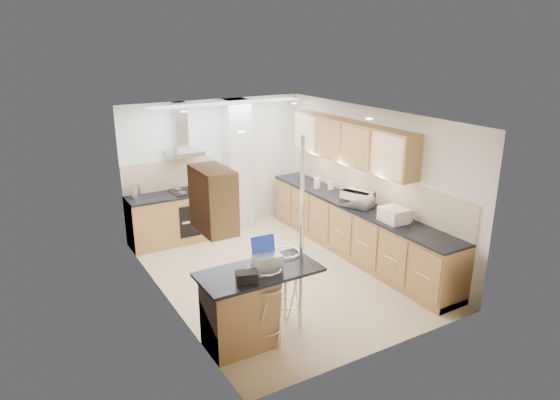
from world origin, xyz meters
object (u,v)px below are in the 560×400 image
microwave (358,199)px  bar_stool_end (285,285)px  bread_bin (394,215)px  bar_stool_near (265,307)px  laptop (267,263)px

microwave → bar_stool_end: size_ratio=0.51×
bread_bin → bar_stool_near: bearing=-163.9°
bar_stool_near → microwave: bearing=33.0°
bar_stool_end → bread_bin: (2.05, 0.23, 0.53)m
bread_bin → laptop: bearing=-165.1°
microwave → bar_stool_end: bearing=96.9°
microwave → bread_bin: 0.82m
microwave → bread_bin: size_ratio=1.24×
bar_stool_near → bar_stool_end: size_ratio=1.07×
microwave → bar_stool_near: (-2.54, -1.44, -0.53)m
laptop → microwave: bearing=33.9°
microwave → bar_stool_end: microwave is taller
microwave → laptop: 2.82m
microwave → bar_stool_near: bearing=99.1°
bread_bin → microwave: bearing=94.2°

